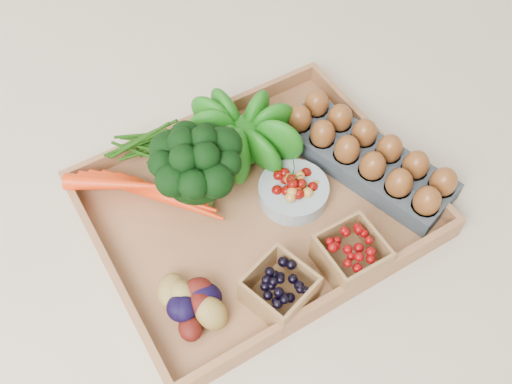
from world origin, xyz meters
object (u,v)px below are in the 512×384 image
tray (256,209)px  cherry_bowl (293,192)px  broccoli (198,181)px  egg_carton (365,161)px

tray → cherry_bowl: size_ratio=4.42×
broccoli → egg_carton: broccoli is taller
broccoli → egg_carton: (0.30, -0.09, -0.04)m
broccoli → egg_carton: bearing=-16.5°
broccoli → tray: bearing=-36.7°
cherry_bowl → egg_carton: bearing=-4.5°
tray → broccoli: (-0.08, 0.06, 0.07)m
broccoli → cherry_bowl: (0.15, -0.08, -0.05)m
broccoli → cherry_bowl: broccoli is taller
cherry_bowl → egg_carton: (0.15, -0.01, 0.00)m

